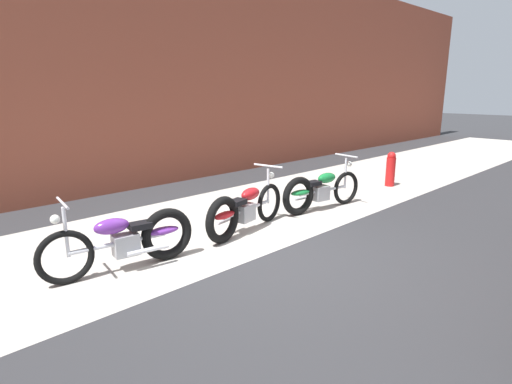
{
  "coord_description": "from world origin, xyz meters",
  "views": [
    {
      "loc": [
        -3.93,
        -3.83,
        2.28
      ],
      "look_at": [
        0.38,
        0.6,
        0.75
      ],
      "focal_mm": 28.94,
      "sensor_mm": 36.0,
      "label": 1
    }
  ],
  "objects_px": {
    "motorcycle_purple": "(132,239)",
    "motorcycle_red": "(242,210)",
    "motorcycle_green": "(317,191)",
    "fire_hydrant": "(391,169)"
  },
  "relations": [
    {
      "from": "motorcycle_purple",
      "to": "motorcycle_red",
      "type": "distance_m",
      "value": 1.93
    },
    {
      "from": "motorcycle_purple",
      "to": "motorcycle_green",
      "type": "xyz_separation_m",
      "value": [
        3.87,
        -0.04,
        0.0
      ]
    },
    {
      "from": "motorcycle_purple",
      "to": "motorcycle_green",
      "type": "bearing_deg",
      "value": -172.0
    },
    {
      "from": "motorcycle_purple",
      "to": "motorcycle_red",
      "type": "height_order",
      "value": "same"
    },
    {
      "from": "motorcycle_green",
      "to": "fire_hydrant",
      "type": "height_order",
      "value": "motorcycle_green"
    },
    {
      "from": "motorcycle_red",
      "to": "motorcycle_green",
      "type": "bearing_deg",
      "value": -12.01
    },
    {
      "from": "motorcycle_purple",
      "to": "fire_hydrant",
      "type": "relative_size",
      "value": 2.38
    },
    {
      "from": "motorcycle_purple",
      "to": "fire_hydrant",
      "type": "bearing_deg",
      "value": -171.13
    },
    {
      "from": "motorcycle_purple",
      "to": "motorcycle_red",
      "type": "bearing_deg",
      "value": -171.68
    },
    {
      "from": "motorcycle_red",
      "to": "fire_hydrant",
      "type": "bearing_deg",
      "value": -10.6
    }
  ]
}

